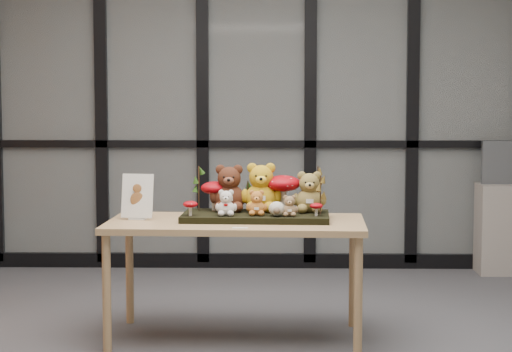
{
  "coord_description": "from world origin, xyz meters",
  "views": [
    {
      "loc": [
        0.15,
        -5.27,
        1.48
      ],
      "look_at": [
        0.04,
        0.17,
        0.99
      ],
      "focal_mm": 65.0,
      "sensor_mm": 36.0,
      "label": 1
    }
  ],
  "objects_px": {
    "display_table": "(236,232)",
    "bear_pooh_yellow": "(261,185)",
    "mushroom_back_right": "(283,191)",
    "mushroom_front_right": "(316,209)",
    "bear_tan_back": "(309,190)",
    "bear_white_bow": "(226,201)",
    "bear_small_yellow": "(257,201)",
    "diorama_tray": "(256,216)",
    "sign_holder": "(137,199)",
    "plush_cream_hedgehog": "(277,208)",
    "cabinet": "(511,229)",
    "mushroom_back_left": "(215,194)",
    "bear_brown_medium": "(229,186)",
    "mushroom_front_left": "(190,208)",
    "bear_beige_small": "(290,205)"
  },
  "relations": [
    {
      "from": "bear_small_yellow",
      "to": "bear_pooh_yellow",
      "type": "bearing_deg",
      "value": 85.17
    },
    {
      "from": "diorama_tray",
      "to": "mushroom_back_right",
      "type": "height_order",
      "value": "mushroom_back_right"
    },
    {
      "from": "bear_pooh_yellow",
      "to": "bear_small_yellow",
      "type": "xyz_separation_m",
      "value": [
        -0.02,
        -0.19,
        -0.08
      ]
    },
    {
      "from": "bear_beige_small",
      "to": "mushroom_front_right",
      "type": "distance_m",
      "value": 0.16
    },
    {
      "from": "display_table",
      "to": "plush_cream_hedgehog",
      "type": "bearing_deg",
      "value": -14.77
    },
    {
      "from": "bear_small_yellow",
      "to": "bear_white_bow",
      "type": "distance_m",
      "value": 0.18
    },
    {
      "from": "mushroom_back_right",
      "to": "mushroom_front_right",
      "type": "height_order",
      "value": "mushroom_back_right"
    },
    {
      "from": "display_table",
      "to": "bear_brown_medium",
      "type": "relative_size",
      "value": 4.97
    },
    {
      "from": "bear_tan_back",
      "to": "bear_beige_small",
      "type": "distance_m",
      "value": 0.24
    },
    {
      "from": "display_table",
      "to": "bear_white_bow",
      "type": "bearing_deg",
      "value": -132.18
    },
    {
      "from": "bear_beige_small",
      "to": "bear_white_bow",
      "type": "bearing_deg",
      "value": 179.42
    },
    {
      "from": "bear_tan_back",
      "to": "bear_small_yellow",
      "type": "bearing_deg",
      "value": -151.69
    },
    {
      "from": "sign_holder",
      "to": "cabinet",
      "type": "xyz_separation_m",
      "value": [
        2.77,
        2.02,
        -0.48
      ]
    },
    {
      "from": "bear_pooh_yellow",
      "to": "mushroom_back_left",
      "type": "height_order",
      "value": "bear_pooh_yellow"
    },
    {
      "from": "diorama_tray",
      "to": "cabinet",
      "type": "xyz_separation_m",
      "value": [
        2.05,
        2.01,
        -0.37
      ]
    },
    {
      "from": "bear_small_yellow",
      "to": "sign_holder",
      "type": "distance_m",
      "value": 0.73
    },
    {
      "from": "bear_pooh_yellow",
      "to": "cabinet",
      "type": "relative_size",
      "value": 0.45
    },
    {
      "from": "bear_brown_medium",
      "to": "bear_white_bow",
      "type": "xyz_separation_m",
      "value": [
        -0.01,
        -0.22,
        -0.07
      ]
    },
    {
      "from": "bear_small_yellow",
      "to": "plush_cream_hedgehog",
      "type": "relative_size",
      "value": 1.73
    },
    {
      "from": "bear_pooh_yellow",
      "to": "bear_tan_back",
      "type": "xyz_separation_m",
      "value": [
        0.29,
        -0.03,
        -0.03
      ]
    },
    {
      "from": "mushroom_back_left",
      "to": "cabinet",
      "type": "xyz_separation_m",
      "value": [
        2.31,
        1.87,
        -0.49
      ]
    },
    {
      "from": "bear_pooh_yellow",
      "to": "mushroom_front_left",
      "type": "height_order",
      "value": "bear_pooh_yellow"
    },
    {
      "from": "display_table",
      "to": "bear_white_bow",
      "type": "distance_m",
      "value": 0.21
    },
    {
      "from": "plush_cream_hedgehog",
      "to": "mushroom_back_right",
      "type": "bearing_deg",
      "value": 83.17
    },
    {
      "from": "plush_cream_hedgehog",
      "to": "sign_holder",
      "type": "bearing_deg",
      "value": 174.41
    },
    {
      "from": "diorama_tray",
      "to": "bear_pooh_yellow",
      "type": "bearing_deg",
      "value": 73.95
    },
    {
      "from": "display_table",
      "to": "bear_brown_medium",
      "type": "height_order",
      "value": "bear_brown_medium"
    },
    {
      "from": "bear_tan_back",
      "to": "plush_cream_hedgehog",
      "type": "xyz_separation_m",
      "value": [
        -0.2,
        -0.19,
        -0.09
      ]
    },
    {
      "from": "bear_beige_small",
      "to": "mushroom_back_right",
      "type": "height_order",
      "value": "mushroom_back_right"
    },
    {
      "from": "diorama_tray",
      "to": "sign_holder",
      "type": "height_order",
      "value": "sign_holder"
    },
    {
      "from": "display_table",
      "to": "bear_small_yellow",
      "type": "relative_size",
      "value": 9.42
    },
    {
      "from": "cabinet",
      "to": "bear_small_yellow",
      "type": "bearing_deg",
      "value": -134.2
    },
    {
      "from": "bear_pooh_yellow",
      "to": "bear_brown_medium",
      "type": "bearing_deg",
      "value": 178.81
    },
    {
      "from": "mushroom_front_right",
      "to": "cabinet",
      "type": "height_order",
      "value": "mushroom_front_right"
    },
    {
      "from": "bear_beige_small",
      "to": "mushroom_back_right",
      "type": "bearing_deg",
      "value": 101.06
    },
    {
      "from": "bear_white_bow",
      "to": "mushroom_back_right",
      "type": "bearing_deg",
      "value": 35.5
    },
    {
      "from": "diorama_tray",
      "to": "sign_holder",
      "type": "distance_m",
      "value": 0.72
    },
    {
      "from": "display_table",
      "to": "cabinet",
      "type": "relative_size",
      "value": 2.12
    },
    {
      "from": "bear_pooh_yellow",
      "to": "mushroom_back_left",
      "type": "distance_m",
      "value": 0.3
    },
    {
      "from": "diorama_tray",
      "to": "mushroom_back_left",
      "type": "relative_size",
      "value": 4.46
    },
    {
      "from": "mushroom_back_right",
      "to": "bear_white_bow",
      "type": "bearing_deg",
      "value": -146.86
    },
    {
      "from": "cabinet",
      "to": "bear_tan_back",
      "type": "bearing_deg",
      "value": -131.57
    },
    {
      "from": "bear_pooh_yellow",
      "to": "bear_tan_back",
      "type": "height_order",
      "value": "bear_pooh_yellow"
    },
    {
      "from": "sign_holder",
      "to": "mushroom_back_right",
      "type": "bearing_deg",
      "value": 16.67
    },
    {
      "from": "bear_brown_medium",
      "to": "bear_tan_back",
      "type": "distance_m",
      "value": 0.49
    },
    {
      "from": "diorama_tray",
      "to": "cabinet",
      "type": "bearing_deg",
      "value": 46.74
    },
    {
      "from": "diorama_tray",
      "to": "bear_tan_back",
      "type": "height_order",
      "value": "bear_tan_back"
    },
    {
      "from": "mushroom_back_left",
      "to": "mushroom_front_left",
      "type": "relative_size",
      "value": 2.04
    },
    {
      "from": "bear_pooh_yellow",
      "to": "sign_holder",
      "type": "height_order",
      "value": "bear_pooh_yellow"
    },
    {
      "from": "display_table",
      "to": "bear_pooh_yellow",
      "type": "height_order",
      "value": "bear_pooh_yellow"
    }
  ]
}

